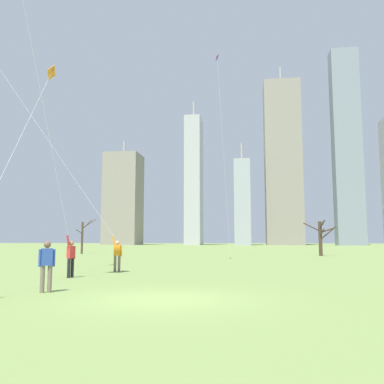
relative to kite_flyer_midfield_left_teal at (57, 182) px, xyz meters
The scene contains 12 objects.
ground_plane 8.62m from the kite_flyer_midfield_left_teal, 40.68° to the right, with size 400.00×400.00×0.00m, color #7A934C.
kite_flyer_midfield_left_teal is the anchor object (origin of this frame).
kite_flyer_midfield_right_green 4.60m from the kite_flyer_midfield_left_teal, 88.22° to the left, with size 10.54×1.29×15.82m.
bystander_far_off_by_trees 5.46m from the kite_flyer_midfield_left_teal, 66.58° to the right, with size 0.44×0.35×1.62m.
distant_kite_drifting_right_purple 27.01m from the kite_flyer_midfield_left_teal, 76.60° to the left, with size 1.47×3.32×20.50m.
bare_tree_right_of_center 32.41m from the kite_flyer_midfield_left_teal, 60.95° to the left, with size 3.39×1.57×3.75m.
bare_tree_center 33.06m from the kite_flyer_midfield_left_teal, 110.62° to the left, with size 1.85×2.14×4.21m.
skyline_wide_slab 119.30m from the kite_flyer_midfield_left_teal, 86.89° to the left, with size 5.20×11.10×33.90m.
skyline_mid_tower_left 125.21m from the kite_flyer_midfield_left_teal, 94.77° to the left, with size 5.36×11.07×50.55m.
skyline_mid_tower_right 128.06m from the kite_flyer_midfield_left_teal, 106.05° to the left, with size 11.81×11.76×36.80m.
skyline_tall_tower 127.14m from the kite_flyer_midfield_left_teal, 80.74° to the left, with size 11.99×11.23×61.47m.
skyline_slender_spire 126.81m from the kite_flyer_midfield_left_teal, 71.27° to the left, with size 8.50×5.70×63.20m.
Camera 1 is at (2.40, -11.61, 1.66)m, focal length 38.42 mm.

